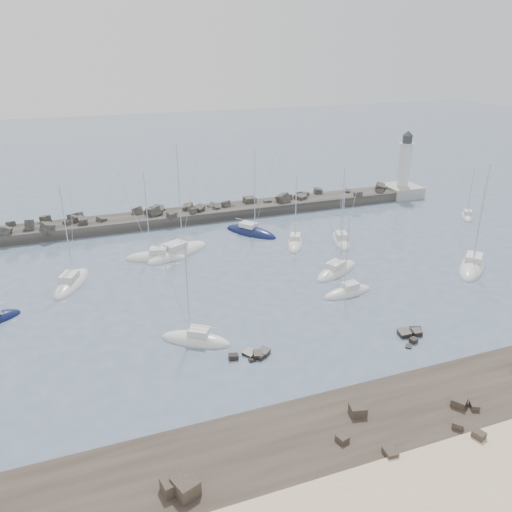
{
  "coord_description": "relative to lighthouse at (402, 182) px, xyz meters",
  "views": [
    {
      "loc": [
        -18.56,
        -49.3,
        30.17
      ],
      "look_at": [
        3.96,
        12.0,
        2.47
      ],
      "focal_mm": 35.0,
      "sensor_mm": 36.0,
      "label": 1
    }
  ],
  "objects": [
    {
      "name": "rock_cluster_far",
      "position": [
        -32.56,
        -48.09,
        -2.99
      ],
      "size": [
        3.95,
        3.59,
        1.37
      ],
      "color": "black",
      "rests_on": "ground"
    },
    {
      "name": "ground",
      "position": [
        -47.0,
        -38.0,
        -3.09
      ],
      "size": [
        400.0,
        400.0,
        0.0
      ],
      "primitive_type": "plane",
      "color": "#4B5E75",
      "rests_on": "ground"
    },
    {
      "name": "sailboat_9",
      "position": [
        -34.1,
        -36.63,
        -2.95
      ],
      "size": [
        7.43,
        3.03,
        11.55
      ],
      "color": "silver",
      "rests_on": "ground"
    },
    {
      "name": "sailboat_4",
      "position": [
        -52.2,
        -15.57,
        -2.94
      ],
      "size": [
        11.96,
        8.73,
        18.23
      ],
      "color": "silver",
      "rests_on": "ground"
    },
    {
      "name": "sailboat_10",
      "position": [
        -25.8,
        -19.81,
        -2.94
      ],
      "size": [
        5.1,
        8.71,
        13.34
      ],
      "color": "silver",
      "rests_on": "ground"
    },
    {
      "name": "sailboat_13",
      "position": [
        -55.79,
        -16.32,
        -2.94
      ],
      "size": [
        9.62,
        5.41,
        14.58
      ],
      "color": "silver",
      "rests_on": "ground"
    },
    {
      "name": "rock_cluster_near",
      "position": [
        -50.52,
        -45.78,
        -2.98
      ],
      "size": [
        4.64,
        2.6,
        1.32
      ],
      "color": "black",
      "rests_on": "ground"
    },
    {
      "name": "rock_shelf",
      "position": [
        -46.96,
        -60.0,
        -3.08
      ],
      "size": [
        140.0,
        12.0,
        1.93
      ],
      "color": "#2D241F",
      "rests_on": "ground"
    },
    {
      "name": "sailboat_7",
      "position": [
        -32.21,
        -30.13,
        -2.95
      ],
      "size": [
        9.26,
        6.66,
        14.22
      ],
      "color": "silver",
      "rests_on": "ground"
    },
    {
      "name": "sailboat_8",
      "position": [
        -38.39,
        -10.75,
        -2.94
      ],
      "size": [
        8.44,
        10.02,
        15.91
      ],
      "color": "#0F1641",
      "rests_on": "ground"
    },
    {
      "name": "sailboat_11",
      "position": [
        -12.9,
        -35.76,
        -2.94
      ],
      "size": [
        10.19,
        9.54,
        16.82
      ],
      "color": "silver",
      "rests_on": "ground"
    },
    {
      "name": "sailboat_6",
      "position": [
        -33.37,
        -18.21,
        -2.95
      ],
      "size": [
        5.86,
        8.12,
        12.61
      ],
      "color": "silver",
      "rests_on": "ground"
    },
    {
      "name": "sailboat_3",
      "position": [
        -68.09,
        -21.27,
        -2.94
      ],
      "size": [
        6.51,
        9.82,
        14.99
      ],
      "color": "silver",
      "rests_on": "ground"
    },
    {
      "name": "breakwater",
      "position": [
        -54.55,
        0.02,
        -2.77
      ],
      "size": [
        115.0,
        7.63,
        5.19
      ],
      "color": "#2E2C29",
      "rests_on": "ground"
    },
    {
      "name": "sailboat_5",
      "position": [
        -55.59,
        -40.95,
        -2.94
      ],
      "size": [
        7.97,
        6.44,
        12.71
      ],
      "color": "silver",
      "rests_on": "ground"
    },
    {
      "name": "sailboat_12",
      "position": [
        2.99,
        -16.74,
        -2.95
      ],
      "size": [
        5.31,
        6.32,
        10.3
      ],
      "color": "silver",
      "rests_on": "ground"
    },
    {
      "name": "lighthouse",
      "position": [
        0.0,
        0.0,
        0.0
      ],
      "size": [
        7.0,
        7.0,
        14.6
      ],
      "color": "#999994",
      "rests_on": "ground"
    }
  ]
}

